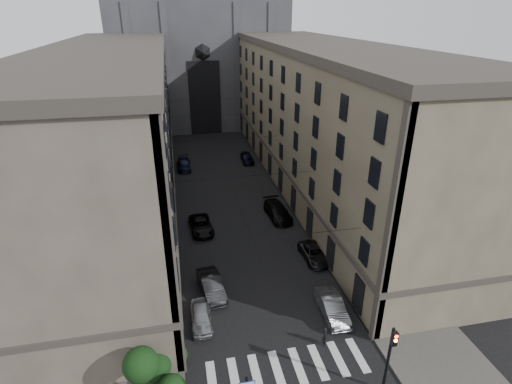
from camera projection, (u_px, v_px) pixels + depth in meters
sidewalk_left at (148, 195)px, 53.30m from camera, size 7.00×80.00×0.15m
sidewalk_right at (299, 182)px, 57.21m from camera, size 7.00×80.00×0.15m
zebra_crossing at (287, 367)px, 27.68m from camera, size 11.00×3.20×0.01m
building_left at (115, 129)px, 48.91m from camera, size 13.60×60.60×18.85m
building_right at (322, 118)px, 53.91m from camera, size 13.60×60.60×18.85m
gothic_tower at (197, 36)px, 82.59m from camera, size 35.00×23.00×58.00m
traffic_light_right at (390, 353)px, 24.62m from camera, size 0.34×0.50×5.20m
shrub_cluster at (156, 369)px, 25.32m from camera, size 3.90×4.40×3.90m
tram_wires at (225, 139)px, 51.95m from camera, size 14.00×60.00×0.43m
car_left_near at (201, 317)px, 31.27m from camera, size 1.68×4.05×1.37m
car_left_midnear at (211, 285)px, 34.63m from camera, size 2.34×5.07×1.61m
car_left_midfar at (201, 225)px, 44.50m from camera, size 2.71×5.23×1.41m
car_left_far at (184, 164)px, 62.06m from camera, size 2.12×5.14×1.49m
car_right_near at (332, 307)px, 32.15m from camera, size 1.77×4.78×1.56m
car_right_midnear at (314, 254)px, 39.45m from camera, size 2.28×4.68×1.28m
car_right_midfar at (278, 211)px, 47.38m from camera, size 2.71×5.82×1.64m
car_right_far at (247, 157)px, 64.83m from camera, size 1.93×4.55×1.53m
pedestrian at (325, 336)px, 29.26m from camera, size 0.39×0.58×1.56m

